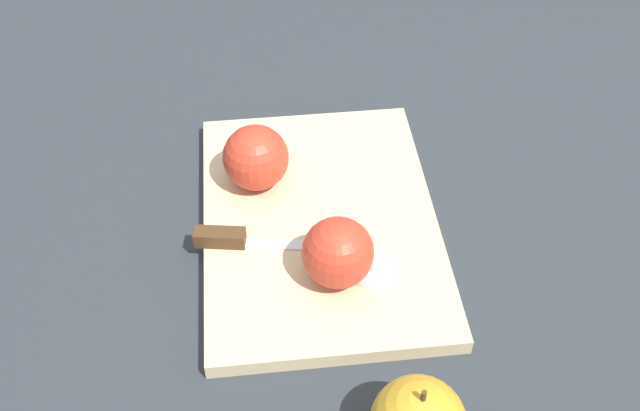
# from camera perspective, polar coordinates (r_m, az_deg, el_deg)

# --- Properties ---
(ground_plane) EXTENTS (4.00, 4.00, 0.00)m
(ground_plane) POSITION_cam_1_polar(r_m,az_deg,el_deg) (0.91, 0.00, -1.76)
(ground_plane) COLOR #282D33
(cutting_board) EXTENTS (0.40, 0.29, 0.02)m
(cutting_board) POSITION_cam_1_polar(r_m,az_deg,el_deg) (0.90, 0.00, -1.33)
(cutting_board) COLOR #D1B789
(cutting_board) RESTS_ON ground_plane
(apple_half_left) EXTENTS (0.08, 0.08, 0.08)m
(apple_half_left) POSITION_cam_1_polar(r_m,az_deg,el_deg) (0.91, -4.94, 3.66)
(apple_half_left) COLOR red
(apple_half_left) RESTS_ON cutting_board
(apple_half_right) EXTENTS (0.08, 0.08, 0.08)m
(apple_half_right) POSITION_cam_1_polar(r_m,az_deg,el_deg) (0.81, 1.39, -3.63)
(apple_half_right) COLOR red
(apple_half_right) RESTS_ON cutting_board
(knife) EXTENTS (0.05, 0.15, 0.02)m
(knife) POSITION_cam_1_polar(r_m,az_deg,el_deg) (0.87, -7.00, -2.50)
(knife) COLOR silver
(knife) RESTS_ON cutting_board
(apple_slice) EXTENTS (0.06, 0.06, 0.01)m
(apple_slice) POSITION_cam_1_polar(r_m,az_deg,el_deg) (0.84, 3.86, -4.79)
(apple_slice) COLOR #EFE5C6
(apple_slice) RESTS_ON cutting_board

